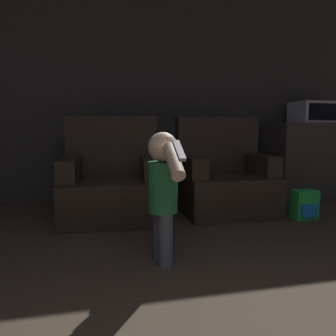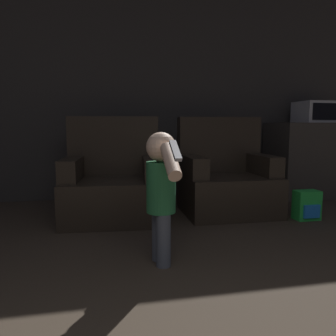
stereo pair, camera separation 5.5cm
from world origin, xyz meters
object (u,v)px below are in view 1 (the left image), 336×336
at_px(toy_backpack, 305,205).
at_px(microwave, 315,112).
at_px(person_toddler, 163,187).
at_px(armchair_right, 224,180).
at_px(armchair_left, 112,184).

height_order(toy_backpack, microwave, microwave).
height_order(person_toddler, toy_backpack, person_toddler).
relative_size(armchair_right, toy_backpack, 3.51).
height_order(armchair_right, toy_backpack, armchair_right).
bearing_deg(toy_backpack, person_toddler, -155.09).
xyz_separation_m(armchair_right, person_toddler, (-0.89, -1.16, 0.17)).
bearing_deg(armchair_left, person_toddler, -72.38).
bearing_deg(armchair_right, microwave, 21.66).
bearing_deg(armchair_left, microwave, 16.95).
height_order(armchair_right, person_toddler, armchair_right).
bearing_deg(microwave, armchair_right, -159.31).
xyz_separation_m(person_toddler, toy_backpack, (1.53, 0.71, -0.36)).
bearing_deg(armchair_right, person_toddler, -126.58).
relative_size(armchair_left, armchair_right, 1.00).
xyz_separation_m(armchair_left, toy_backpack, (1.79, -0.45, -0.19)).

